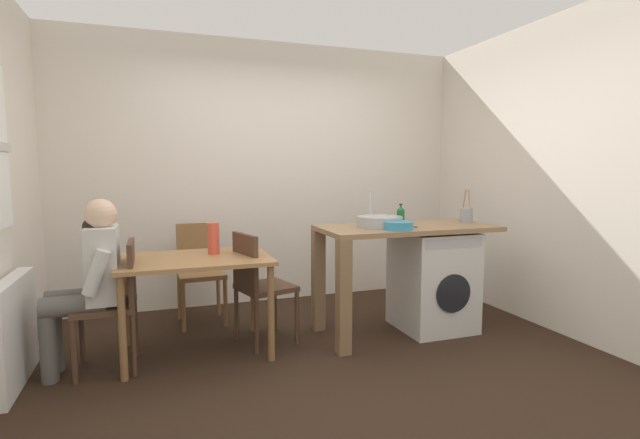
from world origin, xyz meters
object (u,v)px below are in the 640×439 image
chair_opposite (258,282)px  chair_spare_by_wall (200,267)px  washing_machine (433,280)px  seated_person (90,276)px  bottle_tall_green (401,216)px  mixing_bowl (398,225)px  chair_person_seat (116,298)px  dining_table (195,270)px  utensil_crock (466,215)px  vase (213,238)px

chair_opposite → chair_spare_by_wall: same height
chair_spare_by_wall → washing_machine: (1.91, -0.88, -0.08)m
seated_person → washing_machine: size_ratio=1.40×
bottle_tall_green → mixing_bowl: bottle_tall_green is taller
chair_person_seat → bottle_tall_green: 2.31m
chair_opposite → chair_spare_by_wall: bearing=-168.3°
mixing_bowl → dining_table: bearing=168.9°
chair_opposite → utensil_crock: utensil_crock is taller
chair_person_seat → chair_spare_by_wall: (0.64, 0.87, 0.00)m
seated_person → dining_table: bearing=-82.1°
chair_opposite → mixing_bowl: mixing_bowl is taller
dining_table → vase: (0.15, 0.10, 0.22)m
chair_spare_by_wall → seated_person: size_ratio=0.75×
washing_machine → chair_person_seat: bearing=179.9°
chair_person_seat → chair_spare_by_wall: bearing=-36.5°
mixing_bowl → utensil_crock: size_ratio=0.79×
dining_table → washing_machine: washing_machine is taller
chair_opposite → seated_person: (-1.18, -0.13, 0.16)m
chair_person_seat → chair_opposite: bearing=-83.0°
vase → washing_machine: bearing=-6.3°
chair_opposite → mixing_bowl: bearing=57.1°
washing_machine → mixing_bowl: (-0.46, -0.20, 0.53)m
seated_person → mixing_bowl: bearing=-95.4°
washing_machine → chair_opposite: bearing=174.9°
chair_opposite → seated_person: bearing=-99.2°
vase → chair_person_seat: bearing=-164.0°
chair_spare_by_wall → seated_person: 1.20m
chair_person_seat → bottle_tall_green: (2.25, 0.05, 0.50)m
washing_machine → bottle_tall_green: size_ratio=4.64×
dining_table → chair_spare_by_wall: (0.10, 0.77, -0.14)m
dining_table → washing_machine: 2.02m
utensil_crock → vase: (-2.22, 0.15, -0.13)m
seated_person → chair_person_seat: bearing=-90.0°
chair_opposite → washing_machine: chair_opposite is taller
mixing_bowl → vase: (-1.39, 0.40, -0.09)m
chair_opposite → mixing_bowl: size_ratio=3.78×
chair_person_seat → dining_table: bearing=-79.9°
seated_person → utensil_crock: utensil_crock is taller
seated_person → mixing_bowl: 2.28m
washing_machine → vase: size_ratio=3.51×
chair_spare_by_wall → vase: size_ratio=3.68×
chair_opposite → bottle_tall_green: (1.23, -0.08, 0.50)m
chair_spare_by_wall → utensil_crock: (2.28, -0.83, 0.48)m
mixing_bowl → bottle_tall_green: bearing=57.3°
bottle_tall_green → utensil_crock: (0.67, -0.00, -0.01)m
washing_machine → dining_table: bearing=177.0°
chair_person_seat → chair_opposite: size_ratio=1.00×
seated_person → bottle_tall_green: seated_person is taller
dining_table → utensil_crock: 2.40m
washing_machine → bottle_tall_green: bearing=169.1°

